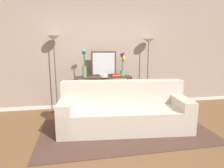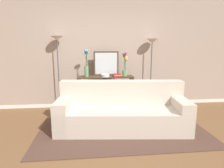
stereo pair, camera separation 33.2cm
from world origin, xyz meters
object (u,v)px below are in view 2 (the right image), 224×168
at_px(couch, 122,112).
at_px(floor_lamp_right, 152,54).
at_px(wall_mirror, 106,63).
at_px(vase_short_flowers, 125,65).
at_px(vase_tall_flowers, 86,65).
at_px(fruit_bowl, 105,76).
at_px(book_row_under_console, 90,108).
at_px(floor_lamp_left, 57,53).
at_px(book_stack, 118,75).
at_px(console_table, 106,87).

bearing_deg(couch, floor_lamp_right, 53.46).
xyz_separation_m(floor_lamp_right, wall_mirror, (-1.12, 0.01, -0.22)).
bearing_deg(vase_short_flowers, vase_tall_flowers, -178.66).
distance_m(fruit_bowl, book_row_under_console, 0.89).
height_order(vase_tall_flowers, fruit_bowl, vase_tall_flowers).
distance_m(floor_lamp_left, fruit_bowl, 1.24).
bearing_deg(wall_mirror, floor_lamp_right, -0.51).
distance_m(wall_mirror, vase_short_flowers, 0.46).
distance_m(vase_short_flowers, fruit_bowl, 0.55).
distance_m(couch, book_stack, 1.19).
xyz_separation_m(couch, console_table, (-0.22, 1.12, 0.25)).
height_order(vase_tall_flowers, vase_short_flowers, vase_tall_flowers).
xyz_separation_m(console_table, wall_mirror, (0.02, 0.13, 0.56)).
xyz_separation_m(vase_tall_flowers, book_stack, (0.73, -0.07, -0.24)).
bearing_deg(fruit_bowl, book_row_under_console, 165.33).
distance_m(floor_lamp_left, book_stack, 1.50).
xyz_separation_m(vase_short_flowers, book_row_under_console, (-0.85, -0.02, -1.04)).
bearing_deg(vase_tall_flowers, fruit_bowl, -12.91).
height_order(console_table, fruit_bowl, fruit_bowl).
bearing_deg(floor_lamp_right, vase_tall_flowers, -175.64).
bearing_deg(floor_lamp_right, couch, -126.54).
xyz_separation_m(floor_lamp_left, vase_tall_flowers, (0.67, -0.12, -0.28)).
relative_size(console_table, fruit_bowl, 6.67).
distance_m(couch, console_table, 1.17).
relative_size(console_table, book_row_under_console, 4.24).
distance_m(console_table, vase_short_flowers, 0.71).
xyz_separation_m(fruit_bowl, book_stack, (0.29, 0.03, -0.00)).
bearing_deg(couch, floor_lamp_left, 137.13).
distance_m(couch, vase_tall_flowers, 1.53).
xyz_separation_m(fruit_bowl, book_row_under_console, (-0.37, 0.10, -0.81)).
height_order(floor_lamp_left, book_stack, floor_lamp_left).
distance_m(console_table, floor_lamp_left, 1.40).
bearing_deg(floor_lamp_right, book_stack, -167.52).
distance_m(wall_mirror, book_stack, 0.42).
distance_m(wall_mirror, fruit_bowl, 0.35).
relative_size(couch, vase_tall_flowers, 3.84).
relative_size(vase_short_flowers, book_stack, 2.44).
relative_size(console_table, floor_lamp_right, 0.76).
bearing_deg(floor_lamp_left, vase_tall_flowers, -10.37).
bearing_deg(floor_lamp_left, floor_lamp_right, 0.00).
relative_size(vase_tall_flowers, fruit_bowl, 3.26).
bearing_deg(wall_mirror, fruit_bowl, -99.80).
bearing_deg(book_row_under_console, book_stack, -5.84).
bearing_deg(floor_lamp_left, book_stack, -7.86).
xyz_separation_m(console_table, floor_lamp_right, (1.14, 0.12, 0.78)).
relative_size(book_stack, book_row_under_console, 0.75).
height_order(wall_mirror, vase_tall_flowers, vase_tall_flowers).
bearing_deg(vase_tall_flowers, couch, -58.97).
bearing_deg(fruit_bowl, console_table, 78.06).
distance_m(floor_lamp_right, fruit_bowl, 1.28).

